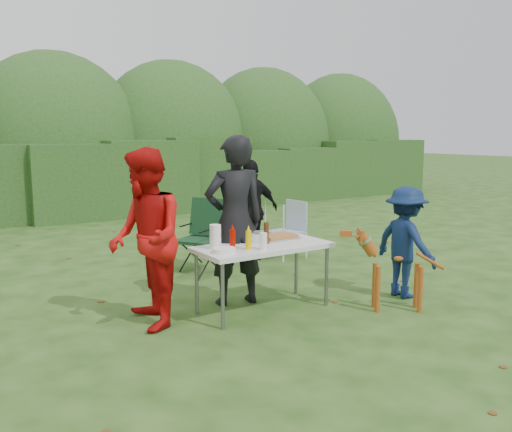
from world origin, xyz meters
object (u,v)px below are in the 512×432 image
lawn_chair (286,229)px  beer_bottle (266,233)px  folding_table (263,250)px  person_black_puffy (252,210)px  paper_towel_roll (215,237)px  person_cook (235,221)px  camping_chair (199,236)px  person_red_jacket (146,239)px  mustard_bottle (248,240)px  child (405,242)px  ketchup_bottle (233,240)px  dog (398,271)px

lawn_chair → beer_bottle: bearing=44.0°
folding_table → person_black_puffy: (1.22, 2.10, 0.09)m
lawn_chair → paper_towel_roll: paper_towel_roll is taller
person_cook → camping_chair: (0.34, 1.52, -0.45)m
person_cook → person_black_puffy: person_cook is taller
folding_table → person_cook: (-0.13, 0.38, 0.28)m
camping_chair → beer_bottle: 1.91m
person_black_puffy → camping_chair: person_black_puffy is taller
person_red_jacket → mustard_bottle: bearing=82.7°
beer_bottle → paper_towel_roll: (-0.60, 0.07, 0.01)m
folding_table → child: (1.70, -0.52, -0.02)m
camping_chair → paper_towel_roll: (-0.75, -1.79, 0.35)m
person_red_jacket → beer_bottle: size_ratio=7.59×
folding_table → person_red_jacket: bearing=170.1°
camping_chair → mustard_bottle: size_ratio=5.18×
person_red_jacket → ketchup_bottle: person_red_jacket is taller
person_cook → beer_bottle: 0.42m
person_black_puffy → lawn_chair: size_ratio=1.72×
lawn_chair → dog: bearing=75.2°
camping_chair → ketchup_bottle: bearing=40.3°
person_cook → dog: person_cook is taller
folding_table → beer_bottle: (0.06, 0.03, 0.17)m
camping_chair → beer_bottle: bearing=53.7°
folding_table → person_red_jacket: size_ratio=0.82×
person_red_jacket → person_black_puffy: size_ratio=1.17×
lawn_chair → mustard_bottle: bearing=40.9°
child → lawn_chair: size_ratio=1.47×
folding_table → person_red_jacket: 1.31m
paper_towel_roll → person_cook: bearing=34.1°
person_cook → person_red_jacket: person_cook is taller
dog → camping_chair: bearing=-34.4°
person_black_puffy → child: (0.48, -2.61, -0.11)m
person_cook → child: bearing=164.7°
dog → ketchup_bottle: bearing=9.7°
dog → paper_towel_roll: size_ratio=3.59×
person_black_puffy → paper_towel_roll: bearing=50.6°
mustard_bottle → paper_towel_roll: size_ratio=0.77×
folding_table → ketchup_bottle: (-0.42, -0.05, 0.16)m
dog → person_red_jacket: bearing=12.2°
person_black_puffy → dog: bearing=92.5°
person_cook → person_red_jacket: 1.15m
camping_chair → ketchup_bottle: 2.07m
mustard_bottle → camping_chair: bearing=76.9°
camping_chair → mustard_bottle: 2.08m
dog → lawn_chair: bearing=-65.6°
folding_table → paper_towel_roll: bearing=169.1°
mustard_bottle → paper_towel_roll: 0.35m
dog → folding_table: bearing=1.3°
person_red_jacket → ketchup_bottle: size_ratio=8.28×
camping_chair → lawn_chair: size_ratio=1.15×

